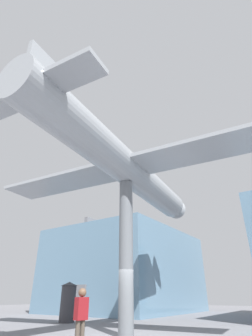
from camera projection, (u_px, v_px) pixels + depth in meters
name	position (u px, v px, depth m)	size (l,w,h in m)	color
glass_pavilion_left	(127.00, 272.00, 27.49)	(11.79, 14.24, 8.09)	#60849E
support_pylon_central	(126.00, 251.00, 11.71)	(0.64, 0.64, 6.60)	slate
suspended_airplane	(128.00, 169.00, 13.67)	(15.85, 15.79, 2.71)	#93999E
visitor_person	(81.00, 314.00, 8.01)	(0.28, 0.43, 1.70)	#4C4238
info_kiosk	(68.00, 301.00, 16.38)	(1.06, 1.06, 2.29)	#333338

